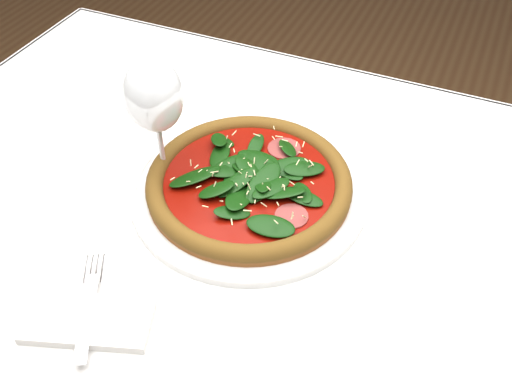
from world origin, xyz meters
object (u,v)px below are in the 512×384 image
at_px(plate, 249,190).
at_px(pizza, 249,180).
at_px(wine_glass, 154,99).
at_px(napkin, 88,321).

xyz_separation_m(plate, pizza, (0.00, 0.00, 0.02)).
bearing_deg(wine_glass, napkin, -79.56).
bearing_deg(pizza, napkin, -106.52).
bearing_deg(napkin, plate, 73.48).
distance_m(plate, napkin, 0.29).
xyz_separation_m(pizza, napkin, (-0.08, -0.28, -0.02)).
xyz_separation_m(plate, wine_glass, (-0.13, -0.02, 0.13)).
bearing_deg(plate, wine_glass, -172.51).
bearing_deg(napkin, wine_glass, 100.44).
relative_size(pizza, napkin, 2.43).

